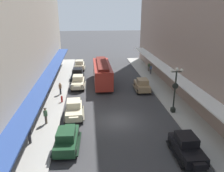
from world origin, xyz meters
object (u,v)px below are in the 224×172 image
object	(u,v)px
streetcar	(102,72)
pedestrian_4	(29,134)
parked_car_5	(78,73)
pedestrian_3	(60,88)
parked_car_1	(74,109)
parked_car_2	(142,85)
parked_car_6	(78,82)
pedestrian_2	(46,116)
pedestrian_1	(151,69)
parked_car_4	(187,147)
fire_hydrant	(62,99)
lamp_post_with_clock	(175,88)
parked_car_3	(80,65)
pedestrian_0	(149,67)
parked_car_0	(67,139)

from	to	relation	value
streetcar	pedestrian_4	distance (m)	17.40
parked_car_5	pedestrian_3	size ratio (longest dim) A/B	2.61
parked_car_1	parked_car_5	xyz separation A→B (m)	(-0.18, 13.96, 0.00)
parked_car_1	parked_car_2	size ratio (longest dim) A/B	1.00
parked_car_6	pedestrian_2	xyz separation A→B (m)	(-2.80, -10.94, 0.07)
parked_car_2	parked_car_1	bearing A→B (deg)	-142.04
pedestrian_2	pedestrian_1	bearing A→B (deg)	47.30
parked_car_1	pedestrian_2	bearing A→B (deg)	-151.39
parked_car_4	fire_hydrant	world-z (taller)	parked_car_4
streetcar	lamp_post_with_clock	distance (m)	13.34
parked_car_5	pedestrian_2	world-z (taller)	parked_car_5
parked_car_6	streetcar	bearing A→B (deg)	21.42
pedestrian_1	pedestrian_2	xyz separation A→B (m)	(-15.37, -16.66, 0.00)
fire_hydrant	pedestrian_1	distance (m)	18.26
parked_car_2	parked_car_3	world-z (taller)	same
parked_car_6	pedestrian_1	xyz separation A→B (m)	(12.57, 5.72, 0.07)
parked_car_5	pedestrian_1	world-z (taller)	parked_car_5
parked_car_4	pedestrian_0	world-z (taller)	parked_car_4
parked_car_0	pedestrian_0	distance (m)	26.23
parked_car_4	parked_car_5	size ratio (longest dim) A/B	1.00
parked_car_4	parked_car_3	bearing A→B (deg)	108.37
parked_car_2	pedestrian_2	xyz separation A→B (m)	(-11.91, -8.65, 0.07)
pedestrian_2	pedestrian_3	bearing A→B (deg)	86.31
parked_car_5	lamp_post_with_clock	distance (m)	18.19
parked_car_6	parked_car_3	bearing A→B (deg)	90.75
parked_car_0	pedestrian_1	size ratio (longest dim) A/B	2.59
pedestrian_4	parked_car_1	bearing A→B (deg)	54.38
parked_car_2	lamp_post_with_clock	size ratio (longest dim) A/B	0.83
parked_car_3	parked_car_4	size ratio (longest dim) A/B	1.00
parked_car_5	fire_hydrant	world-z (taller)	parked_car_5
parked_car_5	parked_car_6	xyz separation A→B (m)	(0.24, -4.51, 0.00)
parked_car_2	lamp_post_with_clock	xyz separation A→B (m)	(1.83, -7.40, 2.04)
parked_car_2	parked_car_6	size ratio (longest dim) A/B	1.00
parked_car_0	parked_car_2	bearing A→B (deg)	53.94
fire_hydrant	pedestrian_4	distance (m)	9.02
parked_car_5	lamp_post_with_clock	size ratio (longest dim) A/B	0.83
pedestrian_1	pedestrian_3	world-z (taller)	pedestrian_1
parked_car_0	parked_car_3	bearing A→B (deg)	89.56
parked_car_0	lamp_post_with_clock	bearing A→B (deg)	26.30
pedestrian_2	parked_car_2	bearing A→B (deg)	35.99
streetcar	parked_car_3	bearing A→B (deg)	112.78
parked_car_6	pedestrian_1	world-z (taller)	parked_car_6
parked_car_5	pedestrian_0	distance (m)	13.29
parked_car_4	fire_hydrant	bearing A→B (deg)	132.64
parked_car_2	lamp_post_with_clock	world-z (taller)	lamp_post_with_clock
parked_car_0	streetcar	distance (m)	17.20
pedestrian_3	lamp_post_with_clock	bearing A→B (deg)	-27.55
parked_car_2	parked_car_6	xyz separation A→B (m)	(-9.11, 2.28, 0.00)
parked_car_5	parked_car_6	bearing A→B (deg)	-86.91
parked_car_4	parked_car_6	size ratio (longest dim) A/B	0.99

